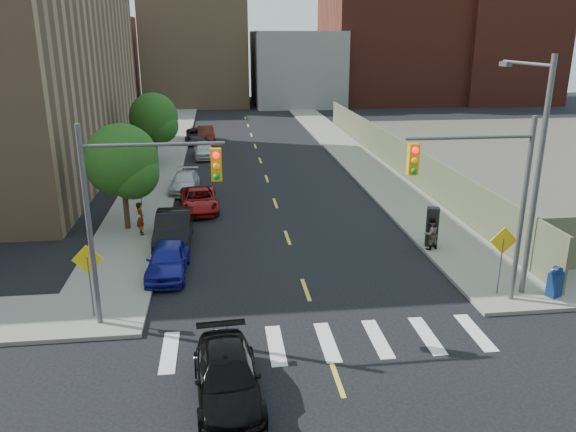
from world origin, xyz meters
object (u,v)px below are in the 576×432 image
object	(u,v)px
black_sedan	(227,377)
mailbox	(555,282)
parked_car_blue	(168,259)
parked_car_black	(174,228)
payphone	(432,227)
parked_car_white	(204,150)
parked_car_silver	(184,182)
parked_car_maroon	(206,134)
parked_car_grey	(198,135)
pedestrian_west	(141,218)
pedestrian_east	(431,234)
parked_car_red	(199,200)

from	to	relation	value
black_sedan	mailbox	xyz separation A→B (m)	(12.40, 4.55, 0.10)
parked_car_blue	black_sedan	size ratio (longest dim) A/B	0.91
parked_car_blue	black_sedan	world-z (taller)	parked_car_blue
parked_car_black	payphone	size ratio (longest dim) A/B	2.54
parked_car_black	parked_car_white	distance (m)	19.69
parked_car_silver	black_sedan	distance (m)	22.01
parked_car_maroon	parked_car_grey	world-z (taller)	parked_car_maroon
parked_car_grey	parked_car_white	bearing A→B (deg)	-85.68
pedestrian_west	mailbox	bearing A→B (deg)	-138.03
parked_car_white	mailbox	world-z (taller)	mailbox
black_sedan	pedestrian_east	bearing A→B (deg)	42.07
parked_car_silver	parked_car_maroon	world-z (taller)	parked_car_maroon
mailbox	black_sedan	bearing A→B (deg)	176.31
parked_car_blue	parked_car_silver	distance (m)	13.16
parked_car_red	black_sedan	world-z (taller)	black_sedan
parked_car_black	parked_car_blue	bearing A→B (deg)	-89.53
pedestrian_west	pedestrian_east	distance (m)	13.98
parked_car_silver	pedestrian_east	world-z (taller)	pedestrian_east
parked_car_silver	pedestrian_east	xyz separation A→B (m)	(11.80, -12.05, 0.30)
parked_car_silver	black_sedan	world-z (taller)	black_sedan
mailbox	payphone	bearing A→B (deg)	91.04
parked_car_silver	parked_car_maroon	size ratio (longest dim) A/B	0.97
black_sedan	mailbox	bearing A→B (deg)	16.22
parked_car_black	pedestrian_west	xyz separation A→B (m)	(-1.68, 1.12, 0.20)
mailbox	payphone	xyz separation A→B (m)	(-2.67, 5.75, 0.34)
parked_car_maroon	black_sedan	world-z (taller)	parked_car_maroon
parked_car_silver	pedestrian_west	bearing A→B (deg)	-97.52
mailbox	parked_car_silver	bearing A→B (deg)	106.46
parked_car_maroon	pedestrian_west	xyz separation A→B (m)	(-2.73, -25.66, 0.27)
black_sedan	parked_car_blue	bearing A→B (deg)	100.84
parked_car_black	parked_car_red	xyz separation A→B (m)	(1.04, 5.29, -0.15)
parked_car_silver	pedestrian_east	size ratio (longest dim) A/B	2.77
pedestrian_west	parked_car_grey	bearing A→B (deg)	-23.81
parked_car_black	parked_car_maroon	size ratio (longest dim) A/B	1.09
pedestrian_east	black_sedan	bearing A→B (deg)	30.05
parked_car_black	payphone	distance (m)	12.22
black_sedan	payphone	xyz separation A→B (m)	(9.73, 10.30, 0.44)
parked_car_blue	payphone	world-z (taller)	payphone
parked_car_red	pedestrian_east	world-z (taller)	pedestrian_east
parked_car_grey	mailbox	size ratio (longest dim) A/B	3.99
parked_car_black	parked_car_grey	world-z (taller)	parked_car_black
parked_car_maroon	pedestrian_west	bearing A→B (deg)	-100.50
parked_car_black	parked_car_silver	bearing A→B (deg)	90.47
black_sedan	parked_car_maroon	bearing A→B (deg)	87.90
parked_car_black	parked_car_red	distance (m)	5.40
parked_car_blue	pedestrian_east	world-z (taller)	pedestrian_east
mailbox	pedestrian_east	distance (m)	6.03
parked_car_white	parked_car_maroon	xyz separation A→B (m)	(0.03, 7.11, 0.03)
parked_car_silver	payphone	distance (m)	16.71
payphone	mailbox	bearing A→B (deg)	-47.82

